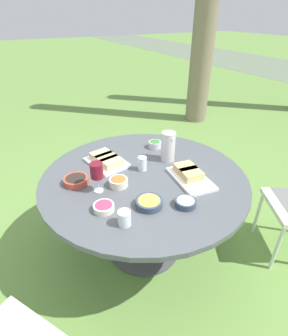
# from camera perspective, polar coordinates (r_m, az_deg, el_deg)

# --- Properties ---
(ground_plane) EXTENTS (40.00, 40.00, 0.00)m
(ground_plane) POSITION_cam_1_polar(r_m,az_deg,el_deg) (2.30, 0.00, -16.79)
(ground_plane) COLOR #668E42
(dining_table) EXTENTS (1.43, 1.43, 0.72)m
(dining_table) POSITION_cam_1_polar(r_m,az_deg,el_deg) (1.89, 0.00, -4.14)
(dining_table) COLOR #4C4C51
(dining_table) RESTS_ON ground_plane
(water_pitcher) EXTENTS (0.11, 0.10, 0.23)m
(water_pitcher) POSITION_cam_1_polar(r_m,az_deg,el_deg) (1.98, 5.27, 4.69)
(water_pitcher) COLOR silver
(water_pitcher) RESTS_ON dining_table
(wine_glass) EXTENTS (0.08, 0.08, 0.20)m
(wine_glass) POSITION_cam_1_polar(r_m,az_deg,el_deg) (1.62, -10.25, -0.72)
(wine_glass) COLOR silver
(wine_glass) RESTS_ON dining_table
(platter_bread_main) EXTENTS (0.38, 0.25, 0.07)m
(platter_bread_main) POSITION_cam_1_polar(r_m,az_deg,el_deg) (1.81, 9.86, -1.47)
(platter_bread_main) COLOR white
(platter_bread_main) RESTS_ON dining_table
(platter_charcuterie) EXTENTS (0.36, 0.28, 0.07)m
(platter_charcuterie) POSITION_cam_1_polar(r_m,az_deg,el_deg) (1.98, -8.16, 1.72)
(platter_charcuterie) COLOR white
(platter_charcuterie) RESTS_ON dining_table
(bowl_fries) EXTENTS (0.16, 0.16, 0.04)m
(bowl_fries) POSITION_cam_1_polar(r_m,az_deg,el_deg) (1.55, 1.11, -7.54)
(bowl_fries) COLOR #334256
(bowl_fries) RESTS_ON dining_table
(bowl_salad) EXTENTS (0.10, 0.10, 0.06)m
(bowl_salad) POSITION_cam_1_polar(r_m,az_deg,el_deg) (2.20, 2.37, 5.20)
(bowl_salad) COLOR silver
(bowl_salad) RESTS_ON dining_table
(bowl_olives) EXTENTS (0.16, 0.16, 0.04)m
(bowl_olives) POSITION_cam_1_polar(r_m,az_deg,el_deg) (1.80, -14.57, -2.59)
(bowl_olives) COLOR #B74733
(bowl_olives) RESTS_ON dining_table
(bowl_dip_red) EXTENTS (0.12, 0.12, 0.04)m
(bowl_dip_red) POSITION_cam_1_polar(r_m,az_deg,el_deg) (1.54, -8.75, -8.41)
(bowl_dip_red) COLOR beige
(bowl_dip_red) RESTS_ON dining_table
(bowl_dip_cream) EXTENTS (0.13, 0.13, 0.04)m
(bowl_dip_cream) POSITION_cam_1_polar(r_m,az_deg,el_deg) (1.57, 9.02, -7.42)
(bowl_dip_cream) COLOR #334256
(bowl_dip_cream) RESTS_ON dining_table
(bowl_roasted_veg) EXTENTS (0.12, 0.12, 0.05)m
(bowl_roasted_veg) POSITION_cam_1_polar(r_m,az_deg,el_deg) (1.72, -5.58, -3.03)
(bowl_roasted_veg) COLOR beige
(bowl_roasted_veg) RESTS_ON dining_table
(cup_water_near) EXTENTS (0.07, 0.07, 0.09)m
(cup_water_near) POSITION_cam_1_polar(r_m,az_deg,el_deg) (1.42, -4.30, -10.82)
(cup_water_near) COLOR silver
(cup_water_near) RESTS_ON dining_table
(cup_water_far) EXTENTS (0.06, 0.06, 0.10)m
(cup_water_far) POSITION_cam_1_polar(r_m,az_deg,el_deg) (1.87, -0.37, 0.96)
(cup_water_far) COLOR silver
(cup_water_far) RESTS_ON dining_table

